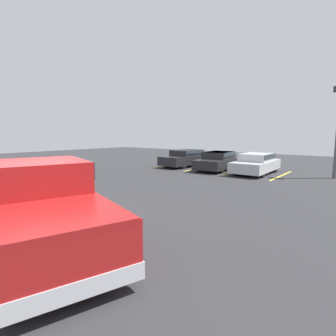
# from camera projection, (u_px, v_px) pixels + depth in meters

# --- Properties ---
(ground_plane) EXTENTS (60.00, 60.00, 0.00)m
(ground_plane) POSITION_uv_depth(u_px,v_px,m) (44.00, 228.00, 6.95)
(ground_plane) COLOR #2D2D30
(stall_stripe_a) EXTENTS (0.12, 4.38, 0.01)m
(stall_stripe_a) POSITION_uv_depth(u_px,v_px,m) (171.00, 165.00, 20.71)
(stall_stripe_a) COLOR yellow
(stall_stripe_a) RESTS_ON ground_plane
(stall_stripe_b) EXTENTS (0.12, 4.38, 0.01)m
(stall_stripe_b) POSITION_uv_depth(u_px,v_px,m) (201.00, 168.00, 19.00)
(stall_stripe_b) COLOR yellow
(stall_stripe_b) RESTS_ON ground_plane
(stall_stripe_c) EXTENTS (0.12, 4.38, 0.01)m
(stall_stripe_c) POSITION_uv_depth(u_px,v_px,m) (237.00, 171.00, 17.28)
(stall_stripe_c) COLOR yellow
(stall_stripe_c) RESTS_ON ground_plane
(stall_stripe_d) EXTENTS (0.12, 4.38, 0.01)m
(stall_stripe_d) POSITION_uv_depth(u_px,v_px,m) (282.00, 176.00, 15.57)
(stall_stripe_d) COLOR yellow
(stall_stripe_d) RESTS_ON ground_plane
(pickup_truck) EXTENTS (5.79, 3.62, 1.89)m
(pickup_truck) POSITION_uv_depth(u_px,v_px,m) (43.00, 206.00, 5.67)
(pickup_truck) COLOR #A51919
(pickup_truck) RESTS_ON ground_plane
(parked_sedan_a) EXTENTS (2.05, 4.62, 1.25)m
(parked_sedan_a) POSITION_uv_depth(u_px,v_px,m) (186.00, 157.00, 20.03)
(parked_sedan_a) COLOR #232326
(parked_sedan_a) RESTS_ON ground_plane
(parked_sedan_b) EXTENTS (2.18, 4.63, 1.24)m
(parked_sedan_b) POSITION_uv_depth(u_px,v_px,m) (218.00, 160.00, 18.02)
(parked_sedan_b) COLOR #232326
(parked_sedan_b) RESTS_ON ground_plane
(parked_sedan_c) EXTENTS (1.95, 4.41, 1.25)m
(parked_sedan_c) POSITION_uv_depth(u_px,v_px,m) (256.00, 163.00, 16.37)
(parked_sedan_c) COLOR #B7BABF
(parked_sedan_c) RESTS_ON ground_plane
(wheel_stop_curb) EXTENTS (1.63, 0.20, 0.14)m
(wheel_stop_curb) POSITION_uv_depth(u_px,v_px,m) (242.00, 165.00, 20.04)
(wheel_stop_curb) COLOR #B7B2A8
(wheel_stop_curb) RESTS_ON ground_plane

